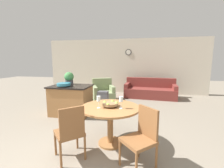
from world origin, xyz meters
name	(u,v)px	position (x,y,z in m)	size (l,w,h in m)	color
wall_back	(124,66)	(0.00, 6.05, 1.35)	(8.00, 0.09, 2.70)	beige
dining_table	(110,115)	(0.32, 1.12, 0.58)	(1.12, 1.12, 0.75)	#9E6B3D
dining_chair_near_left	(70,130)	(-0.21, 0.52, 0.51)	(0.59, 0.59, 0.92)	brown
dining_chair_near_right	(142,135)	(0.91, 0.59, 0.51)	(0.59, 0.59, 0.92)	brown
fruit_bowl	(110,104)	(0.32, 1.12, 0.81)	(0.31, 0.31, 0.10)	olive
wine_glass_left	(99,99)	(0.13, 0.99, 0.92)	(0.07, 0.07, 0.22)	silver
wine_glass_right	(121,100)	(0.54, 1.04, 0.92)	(0.07, 0.07, 0.22)	silver
kitchen_island	(71,100)	(-1.19, 2.53, 0.44)	(1.18, 0.86, 0.88)	#9E6B3D
teal_bowl	(64,84)	(-1.32, 2.36, 0.94)	(0.39, 0.39, 0.10)	teal
potted_plant	(69,78)	(-1.35, 2.77, 1.08)	(0.29, 0.29, 0.39)	#4C4C51
trash_bin	(103,103)	(-0.24, 2.69, 0.35)	(0.31, 0.25, 0.71)	#56565B
couch	(150,91)	(1.27, 5.18, 0.29)	(2.25, 1.07, 0.85)	maroon
armchair	(103,93)	(-0.64, 4.24, 0.30)	(1.12, 1.19, 0.89)	gray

